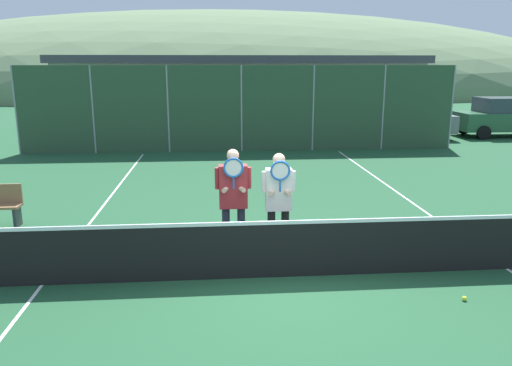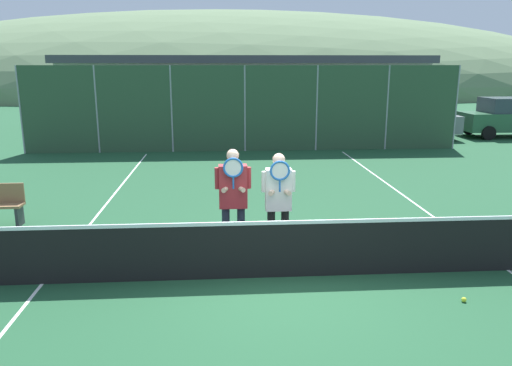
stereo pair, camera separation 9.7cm
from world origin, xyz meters
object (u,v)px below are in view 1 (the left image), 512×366
object	(u,v)px
player_center_left	(279,198)
car_right_of_center	(504,117)
player_leftmost	(233,195)
car_left_of_center	(284,118)
tennis_ball_on_court	(464,298)
car_center	(400,119)
car_far_left	(162,119)

from	to	relation	value
player_center_left	car_right_of_center	size ratio (longest dim) A/B	0.44
player_leftmost	player_center_left	world-z (taller)	player_leftmost
car_left_of_center	tennis_ball_on_court	distance (m)	15.10
player_center_left	tennis_ball_on_court	xyz separation A→B (m)	(2.39, -1.72, -1.03)
player_center_left	car_left_of_center	xyz separation A→B (m)	(1.97, 13.34, -0.11)
player_leftmost	car_center	size ratio (longest dim) A/B	0.42
tennis_ball_on_court	player_center_left	bearing A→B (deg)	144.25
car_center	car_right_of_center	xyz separation A→B (m)	(4.89, 0.32, 0.03)
car_far_left	car_left_of_center	bearing A→B (deg)	-1.53
player_center_left	tennis_ball_on_court	bearing A→B (deg)	-35.75
player_leftmost	car_right_of_center	world-z (taller)	player_leftmost
car_left_of_center	car_center	size ratio (longest dim) A/B	1.02
player_center_left	car_far_left	distance (m)	13.86
car_right_of_center	tennis_ball_on_court	xyz separation A→B (m)	(-9.55, -15.36, -0.86)
player_center_left	car_left_of_center	world-z (taller)	car_left_of_center
player_center_left	player_leftmost	bearing A→B (deg)	172.70
player_center_left	car_right_of_center	xyz separation A→B (m)	(11.94, 13.64, -0.17)
car_left_of_center	player_leftmost	bearing A→B (deg)	-101.54
car_far_left	car_left_of_center	size ratio (longest dim) A/B	1.03
car_left_of_center	car_center	bearing A→B (deg)	-0.28
car_center	car_left_of_center	bearing A→B (deg)	179.72
player_leftmost	car_left_of_center	xyz separation A→B (m)	(2.71, 13.25, -0.15)
car_far_left	car_right_of_center	world-z (taller)	car_far_left
car_center	tennis_ball_on_court	size ratio (longest dim) A/B	65.37
car_center	car_right_of_center	size ratio (longest dim) A/B	1.07
car_left_of_center	car_right_of_center	bearing A→B (deg)	1.72
tennis_ball_on_court	car_right_of_center	bearing A→B (deg)	58.12
car_far_left	tennis_ball_on_court	world-z (taller)	car_far_left
player_center_left	car_center	size ratio (longest dim) A/B	0.41
car_far_left	player_center_left	bearing A→B (deg)	-76.55
car_right_of_center	tennis_ball_on_court	bearing A→B (deg)	-121.88
car_left_of_center	player_center_left	bearing A→B (deg)	-98.40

